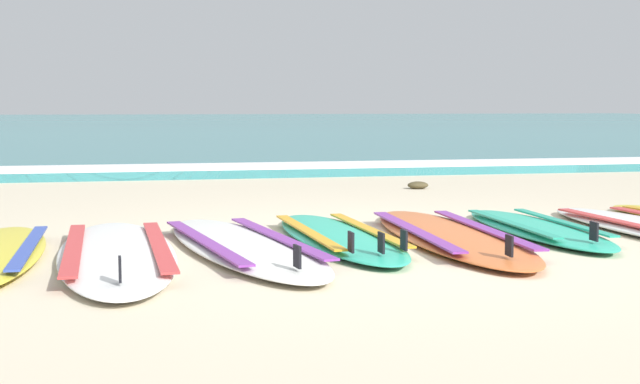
# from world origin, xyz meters

# --- Properties ---
(ground_plane) EXTENTS (80.00, 80.00, 0.00)m
(ground_plane) POSITION_xyz_m (0.00, 0.00, 0.00)
(ground_plane) COLOR beige
(sea) EXTENTS (80.00, 60.00, 0.10)m
(sea) POSITION_xyz_m (0.00, 35.13, 0.05)
(sea) COLOR teal
(sea) RESTS_ON ground
(wave_foam_strip) EXTENTS (80.00, 1.19, 0.11)m
(wave_foam_strip) POSITION_xyz_m (0.00, 5.72, 0.06)
(wave_foam_strip) COLOR white
(wave_foam_strip) RESTS_ON ground
(surfboard_3) EXTENTS (0.70, 2.57, 0.18)m
(surfboard_3) POSITION_xyz_m (-1.63, -0.05, 0.04)
(surfboard_3) COLOR white
(surfboard_3) RESTS_ON ground
(surfboard_4) EXTENTS (0.99, 2.53, 0.18)m
(surfboard_4) POSITION_xyz_m (-0.92, 0.06, 0.04)
(surfboard_4) COLOR silver
(surfboard_4) RESTS_ON ground
(surfboard_5) EXTENTS (0.62, 2.20, 0.18)m
(surfboard_5) POSITION_xyz_m (-0.28, 0.28, 0.04)
(surfboard_5) COLOR #2DB793
(surfboard_5) RESTS_ON ground
(surfboard_6) EXTENTS (0.73, 2.55, 0.18)m
(surfboard_6) POSITION_xyz_m (0.41, 0.18, 0.04)
(surfboard_6) COLOR orange
(surfboard_6) RESTS_ON ground
(surfboard_7) EXTENTS (0.55, 2.01, 0.18)m
(surfboard_7) POSITION_xyz_m (1.09, 0.35, 0.04)
(surfboard_7) COLOR #2DB793
(surfboard_7) RESTS_ON ground
(seaweed_clump_near_shoreline) EXTENTS (0.22, 0.17, 0.08)m
(seaweed_clump_near_shoreline) POSITION_xyz_m (1.34, 3.52, 0.04)
(seaweed_clump_near_shoreline) COLOR #4C4228
(seaweed_clump_near_shoreline) RESTS_ON ground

